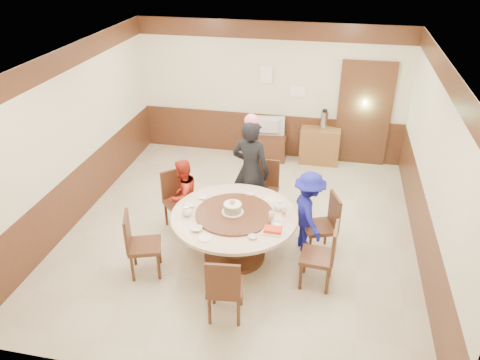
% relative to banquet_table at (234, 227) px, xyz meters
% --- Properties ---
extents(room, '(6.00, 6.04, 2.84)m').
position_rel_banquet_table_xyz_m(room, '(-0.04, 0.72, 0.55)').
color(room, '#C3B69C').
rests_on(room, ground).
extents(banquet_table, '(1.83, 1.83, 0.78)m').
position_rel_banquet_table_xyz_m(banquet_table, '(0.00, 0.00, 0.00)').
color(banquet_table, '#482616').
rests_on(banquet_table, ground).
extents(chair_0, '(0.57, 0.57, 0.97)m').
position_rel_banquet_table_xyz_m(chair_0, '(1.23, 0.38, -0.23)').
color(chair_0, '#482616').
rests_on(chair_0, ground).
extents(chair_1, '(0.46, 0.47, 0.97)m').
position_rel_banquet_table_xyz_m(chair_1, '(0.25, 1.24, -0.23)').
color(chair_1, '#482616').
rests_on(chair_1, ground).
extents(chair_2, '(0.62, 0.62, 0.97)m').
position_rel_banquet_table_xyz_m(chair_2, '(-1.05, 0.62, -0.23)').
color(chair_2, '#482616').
rests_on(chair_2, ground).
extents(chair_3, '(0.57, 0.56, 0.97)m').
position_rel_banquet_table_xyz_m(chair_3, '(-1.18, -0.61, -0.23)').
color(chair_3, '#482616').
rests_on(chair_3, ground).
extents(chair_4, '(0.49, 0.50, 0.97)m').
position_rel_banquet_table_xyz_m(chair_4, '(0.15, -1.21, -0.23)').
color(chair_4, '#482616').
rests_on(chair_4, ground).
extents(chair_5, '(0.48, 0.47, 0.97)m').
position_rel_banquet_table_xyz_m(chair_5, '(1.25, -0.35, -0.23)').
color(chair_5, '#482616').
rests_on(chair_5, ground).
extents(person_standing, '(0.73, 0.57, 1.78)m').
position_rel_banquet_table_xyz_m(person_standing, '(0.03, 1.11, 0.36)').
color(person_standing, black).
rests_on(person_standing, ground).
extents(person_red, '(0.66, 0.73, 1.22)m').
position_rel_banquet_table_xyz_m(person_red, '(-0.97, 0.59, 0.08)').
color(person_red, '#B22617').
rests_on(person_red, ground).
extents(person_blue, '(0.77, 0.96, 1.30)m').
position_rel_banquet_table_xyz_m(person_blue, '(1.03, 0.43, 0.12)').
color(person_blue, '#161991').
rests_on(person_blue, ground).
extents(birthday_cake, '(0.32, 0.32, 0.21)m').
position_rel_banquet_table_xyz_m(birthday_cake, '(-0.03, 0.01, 0.32)').
color(birthday_cake, white).
rests_on(birthday_cake, banquet_table).
extents(teapot_left, '(0.17, 0.15, 0.13)m').
position_rel_banquet_table_xyz_m(teapot_left, '(-0.66, -0.16, 0.28)').
color(teapot_left, white).
rests_on(teapot_left, banquet_table).
extents(teapot_right, '(0.17, 0.15, 0.13)m').
position_rel_banquet_table_xyz_m(teapot_right, '(0.60, 0.26, 0.28)').
color(teapot_right, white).
rests_on(teapot_right, banquet_table).
extents(bowl_0, '(0.13, 0.13, 0.03)m').
position_rel_banquet_table_xyz_m(bowl_0, '(-0.56, 0.34, 0.23)').
color(bowl_0, white).
rests_on(bowl_0, banquet_table).
extents(bowl_1, '(0.12, 0.12, 0.04)m').
position_rel_banquet_table_xyz_m(bowl_1, '(0.36, -0.51, 0.24)').
color(bowl_1, white).
rests_on(bowl_1, banquet_table).
extents(bowl_2, '(0.16, 0.16, 0.04)m').
position_rel_banquet_table_xyz_m(bowl_2, '(-0.42, -0.48, 0.24)').
color(bowl_2, white).
rests_on(bowl_2, banquet_table).
extents(bowl_3, '(0.15, 0.15, 0.05)m').
position_rel_banquet_table_xyz_m(bowl_3, '(0.64, -0.17, 0.24)').
color(bowl_3, white).
rests_on(bowl_3, banquet_table).
extents(bowl_4, '(0.15, 0.15, 0.04)m').
position_rel_banquet_table_xyz_m(bowl_4, '(-0.68, 0.08, 0.23)').
color(bowl_4, white).
rests_on(bowl_4, banquet_table).
extents(bowl_5, '(0.13, 0.13, 0.04)m').
position_rel_banquet_table_xyz_m(bowl_5, '(0.12, 0.58, 0.24)').
color(bowl_5, white).
rests_on(bowl_5, banquet_table).
extents(saucer_near, '(0.18, 0.18, 0.01)m').
position_rel_banquet_table_xyz_m(saucer_near, '(-0.25, -0.65, 0.22)').
color(saucer_near, white).
rests_on(saucer_near, banquet_table).
extents(saucer_far, '(0.18, 0.18, 0.01)m').
position_rel_banquet_table_xyz_m(saucer_far, '(0.45, 0.50, 0.22)').
color(saucer_far, white).
rests_on(saucer_far, banquet_table).
extents(shrimp_platter, '(0.30, 0.20, 0.06)m').
position_rel_banquet_table_xyz_m(shrimp_platter, '(0.60, -0.32, 0.24)').
color(shrimp_platter, white).
rests_on(shrimp_platter, banquet_table).
extents(bottle_0, '(0.06, 0.06, 0.16)m').
position_rel_banquet_table_xyz_m(bottle_0, '(0.54, -0.08, 0.30)').
color(bottle_0, white).
rests_on(bottle_0, banquet_table).
extents(bottle_1, '(0.06, 0.06, 0.16)m').
position_rel_banquet_table_xyz_m(bottle_1, '(0.70, 0.08, 0.30)').
color(bottle_1, white).
rests_on(bottle_1, banquet_table).
extents(tv_stand, '(0.85, 0.45, 0.50)m').
position_rel_banquet_table_xyz_m(tv_stand, '(-0.08, 3.46, -0.28)').
color(tv_stand, '#482616').
rests_on(tv_stand, ground).
extents(television, '(0.75, 0.17, 0.43)m').
position_rel_banquet_table_xyz_m(television, '(-0.08, 3.46, 0.18)').
color(television, gray).
rests_on(television, tv_stand).
extents(side_cabinet, '(0.80, 0.40, 0.75)m').
position_rel_banquet_table_xyz_m(side_cabinet, '(1.04, 3.49, -0.16)').
color(side_cabinet, brown).
rests_on(side_cabinet, ground).
extents(thermos, '(0.15, 0.15, 0.38)m').
position_rel_banquet_table_xyz_m(thermos, '(1.09, 3.49, 0.41)').
color(thermos, silver).
rests_on(thermos, side_cabinet).
extents(notice_left, '(0.25, 0.00, 0.35)m').
position_rel_banquet_table_xyz_m(notice_left, '(-0.15, 3.67, 1.22)').
color(notice_left, white).
rests_on(notice_left, room).
extents(notice_right, '(0.30, 0.00, 0.22)m').
position_rel_banquet_table_xyz_m(notice_right, '(0.50, 3.67, 0.92)').
color(notice_right, white).
rests_on(notice_right, room).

